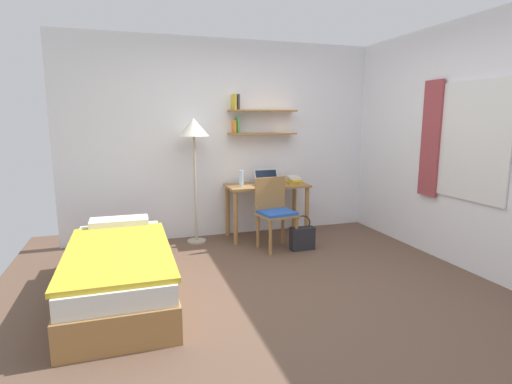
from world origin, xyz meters
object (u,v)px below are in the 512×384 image
object	(u,v)px
bed	(120,271)
desk_chair	(275,210)
book_stack	(294,180)
water_bottle	(241,178)
handbag	(302,238)
laptop	(267,180)
desk	(267,195)
standing_lamp	(194,134)

from	to	relation	value
bed	desk_chair	xyz separation A→B (m)	(1.80, 0.88, 0.24)
book_stack	water_bottle	bearing A→B (deg)	-175.15
bed	handbag	world-z (taller)	bed
book_stack	bed	bearing A→B (deg)	-148.73
desk_chair	book_stack	bearing A→B (deg)	47.01
desk_chair	laptop	xyz separation A→B (m)	(0.09, 0.56, 0.28)
water_bottle	book_stack	size ratio (longest dim) A/B	0.83
desk_chair	water_bottle	size ratio (longest dim) A/B	4.10
water_bottle	desk	bearing A→B (deg)	8.91
bed	standing_lamp	world-z (taller)	standing_lamp
standing_lamp	laptop	distance (m)	1.16
bed	water_bottle	distance (m)	2.07
standing_lamp	water_bottle	size ratio (longest dim) A/B	7.49
standing_lamp	book_stack	bearing A→B (deg)	-1.70
desk	laptop	xyz separation A→B (m)	(0.03, 0.08, 0.19)
laptop	book_stack	world-z (taller)	laptop
desk_chair	handbag	bearing A→B (deg)	-30.58
standing_lamp	book_stack	distance (m)	1.48
desk	laptop	world-z (taller)	laptop
standing_lamp	book_stack	size ratio (longest dim) A/B	6.18
desk_chair	standing_lamp	bearing A→B (deg)	149.09
laptop	handbag	distance (m)	0.98
desk	water_bottle	bearing A→B (deg)	-171.09
book_stack	handbag	bearing A→B (deg)	-103.51
laptop	handbag	xyz separation A→B (m)	(0.20, -0.73, -0.62)
standing_lamp	handbag	xyz separation A→B (m)	(1.18, -0.70, -1.24)
bed	book_stack	xyz separation A→B (m)	(2.26, 1.37, 0.52)
laptop	water_bottle	world-z (taller)	water_bottle
water_bottle	handbag	world-z (taller)	water_bottle
desk_chair	book_stack	size ratio (longest dim) A/B	3.39
desk	standing_lamp	size ratio (longest dim) A/B	0.68
desk	water_bottle	world-z (taller)	water_bottle
desk	handbag	bearing A→B (deg)	-70.81
bed	handbag	xyz separation A→B (m)	(2.10, 0.71, -0.09)
desk	laptop	distance (m)	0.20
bed	standing_lamp	xyz separation A→B (m)	(0.92, 1.41, 1.15)
desk_chair	laptop	size ratio (longest dim) A/B	2.58
standing_lamp	water_bottle	world-z (taller)	standing_lamp
bed	desk	world-z (taller)	desk
bed	standing_lamp	distance (m)	2.04
bed	desk	distance (m)	2.34
desk	desk_chair	bearing A→B (deg)	-97.94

